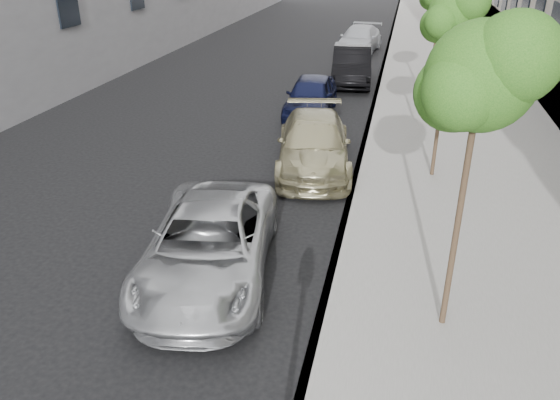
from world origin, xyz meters
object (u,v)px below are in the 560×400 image
(sedan_rear, at_px, (359,40))
(sedan_blue, at_px, (311,96))
(tree_mid, at_px, (454,14))
(minivan, at_px, (209,244))
(suv, at_px, (314,144))
(sedan_black, at_px, (352,66))
(tree_near, at_px, (483,76))

(sedan_rear, bearing_deg, sedan_blue, -86.50)
(tree_mid, relative_size, sedan_blue, 1.19)
(tree_mid, distance_m, minivan, 8.12)
(minivan, xyz_separation_m, suv, (1.04, 5.94, 0.02))
(suv, bearing_deg, sedan_black, 80.74)
(sedan_rear, bearing_deg, suv, -82.60)
(tree_near, height_order, sedan_blue, tree_near)
(sedan_blue, bearing_deg, tree_mid, -52.06)
(minivan, relative_size, sedan_rear, 1.01)
(suv, height_order, sedan_blue, suv)
(sedan_blue, xyz_separation_m, sedan_rear, (0.63, 12.70, 0.01))
(tree_near, height_order, sedan_black, tree_near)
(tree_mid, height_order, sedan_rear, tree_mid)
(tree_near, height_order, suv, tree_near)
(tree_near, xyz_separation_m, sedan_black, (-3.33, 16.98, -3.49))
(minivan, relative_size, sedan_blue, 1.21)
(tree_mid, height_order, suv, tree_mid)
(tree_near, distance_m, sedan_black, 17.65)
(tree_mid, xyz_separation_m, sedan_rear, (-3.66, 17.96, -3.59))
(tree_near, distance_m, tree_mid, 6.50)
(tree_mid, bearing_deg, sedan_rear, 101.50)
(sedan_black, bearing_deg, sedan_rear, 87.11)
(sedan_rear, bearing_deg, sedan_black, -81.14)
(suv, bearing_deg, sedan_blue, 91.31)
(tree_near, bearing_deg, minivan, 171.03)
(sedan_blue, bearing_deg, suv, -80.64)
(tree_near, xyz_separation_m, tree_mid, (-0.00, 6.50, 0.04))
(suv, height_order, sedan_rear, sedan_rear)
(minivan, xyz_separation_m, sedan_black, (1.04, 16.29, 0.09))
(sedan_black, bearing_deg, tree_mid, -77.79)
(tree_near, relative_size, suv, 1.02)
(tree_near, bearing_deg, sedan_black, 101.09)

